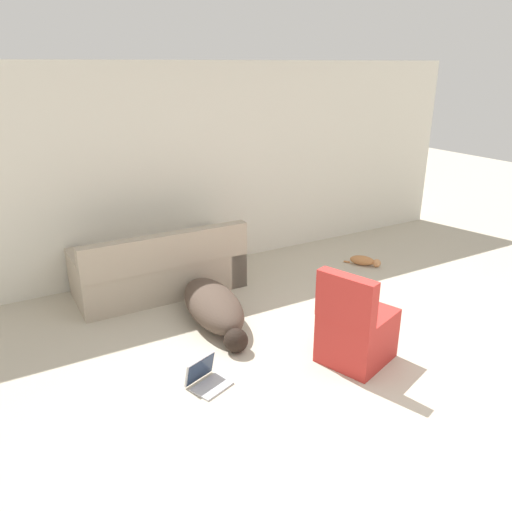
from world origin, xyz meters
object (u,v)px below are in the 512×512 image
object	(u,v)px
dog	(214,306)
laptop_open	(205,376)
couch	(160,270)
book_green	(369,324)
side_chair	(356,330)
cat	(364,261)

from	to	relation	value
dog	laptop_open	bearing A→B (deg)	-23.11
couch	book_green	size ratio (longest dim) A/B	10.30
laptop_open	side_chair	size ratio (longest dim) A/B	0.43
dog	side_chair	world-z (taller)	side_chair
cat	laptop_open	size ratio (longest dim) A/B	1.10
book_green	side_chair	distance (m)	0.75
dog	couch	bearing A→B (deg)	-161.14
side_chair	couch	bearing A→B (deg)	4.89
laptop_open	cat	bearing A→B (deg)	3.90
couch	book_green	xyz separation A→B (m)	(1.56, -1.86, -0.25)
couch	side_chair	size ratio (longest dim) A/B	2.11
book_green	laptop_open	bearing A→B (deg)	-177.76
couch	laptop_open	bearing A→B (deg)	81.15
dog	book_green	xyz separation A→B (m)	(1.34, -0.86, -0.17)
couch	laptop_open	distance (m)	1.97
couch	dog	world-z (taller)	couch
couch	side_chair	bearing A→B (deg)	114.12
dog	book_green	bearing A→B (deg)	63.57
couch	side_chair	xyz separation A→B (m)	(1.00, -2.27, 0.04)
dog	book_green	size ratio (longest dim) A/B	8.98
side_chair	book_green	bearing A→B (deg)	-72.59
dog	side_chair	xyz separation A→B (m)	(0.78, -1.28, 0.13)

